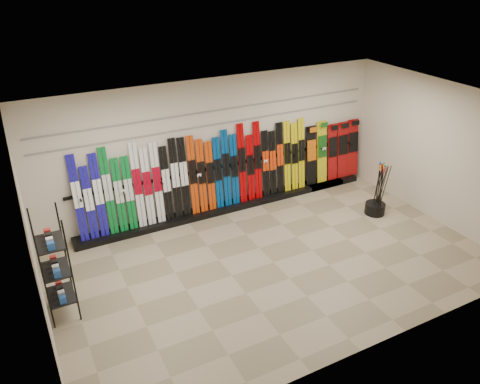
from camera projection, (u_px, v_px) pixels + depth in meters
floor at (274, 262)px, 8.89m from camera, size 8.00×8.00×0.00m
back_wall at (217, 146)px, 10.18m from camera, size 8.00×0.00×8.00m
left_wall at (33, 252)px, 6.57m from camera, size 0.00×5.00×5.00m
right_wall at (439, 153)px, 9.84m from camera, size 0.00×5.00×5.00m
ceiling at (280, 110)px, 7.52m from camera, size 8.00×8.00×0.00m
ski_rack_base at (231, 206)px, 10.76m from camera, size 8.00×0.40×0.12m
skis at (201, 175)px, 10.11m from camera, size 5.37×0.25×1.82m
snowboards at (333, 151)px, 11.64m from camera, size 1.58×0.24×1.53m
accessory_rack at (55, 266)px, 7.25m from camera, size 0.40×0.60×1.85m
pole_bin at (375, 208)px, 10.52m from camera, size 0.45×0.45×0.25m
ski_poles at (380, 189)px, 10.30m from camera, size 0.26×0.42×1.18m
slatwall_rail_0 at (216, 124)px, 9.94m from camera, size 7.60×0.02×0.03m
slatwall_rail_1 at (216, 111)px, 9.80m from camera, size 7.60×0.02×0.03m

